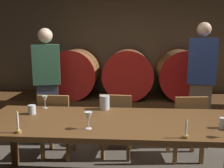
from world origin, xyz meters
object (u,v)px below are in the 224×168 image
object	(u,v)px
wine_barrel_center	(128,73)
wine_glass_left	(88,117)
wine_barrel_left	(75,73)
guest_right	(201,84)
guest_left	(47,86)
cup_left	(32,110)
candle_left	(18,127)
candle_right	(186,133)
chair_center	(116,122)
pitcher	(105,102)
chair_left	(57,123)
dining_table	(117,126)
wine_glass_far_left	(45,99)
cup_center	(223,123)
wine_barrel_right	(181,74)
chair_right	(187,125)

from	to	relation	value
wine_barrel_center	wine_glass_left	distance (m)	2.37
wine_barrel_left	guest_right	size ratio (longest dim) A/B	0.48
wine_barrel_left	guest_left	xyz separation A→B (m)	(-0.21, -0.94, -0.06)
cup_left	wine_glass_left	bearing A→B (deg)	-30.66
candle_left	candle_right	size ratio (longest dim) A/B	1.16
chair_center	candle_left	distance (m)	1.43
candle_right	pitcher	distance (m)	1.11
wine_barrel_center	wine_glass_left	size ratio (longest dim) A/B	5.31
cup_left	candle_left	bearing A→B (deg)	-80.82
candle_left	candle_right	world-z (taller)	candle_left
chair_left	wine_barrel_center	bearing A→B (deg)	-121.77
candle_left	dining_table	bearing A→B (deg)	24.71
chair_center	wine_glass_far_left	bearing A→B (deg)	27.32
cup_center	chair_center	bearing A→B (deg)	139.29
chair_left	guest_left	world-z (taller)	guest_left
cup_left	cup_center	world-z (taller)	same
wine_barrel_right	dining_table	distance (m)	2.35
wine_barrel_center	chair_center	bearing A→B (deg)	-95.83
dining_table	wine_barrel_center	bearing A→B (deg)	87.43
dining_table	wine_barrel_right	bearing A→B (deg)	63.73
cup_center	dining_table	bearing A→B (deg)	171.68
guest_right	pitcher	size ratio (longest dim) A/B	11.06
chair_right	cup_center	bearing A→B (deg)	92.00
chair_center	wine_glass_left	xyz separation A→B (m)	(-0.20, -0.99, 0.39)
wine_barrel_left	wine_glass_far_left	size ratio (longest dim) A/B	5.70
cup_left	dining_table	bearing A→B (deg)	-9.65
chair_right	guest_left	xyz separation A→B (m)	(-1.95, 0.45, 0.39)
chair_center	candle_left	world-z (taller)	candle_left
wine_barrel_center	guest_left	distance (m)	1.51
wine_barrel_right	chair_right	xyz separation A→B (m)	(-0.17, -1.39, -0.45)
wine_barrel_left	chair_center	size ratio (longest dim) A/B	0.98
chair_center	candle_right	size ratio (longest dim) A/B	4.89
candle_right	cup_center	xyz separation A→B (m)	(0.39, 0.26, 0.00)
chair_left	cup_center	world-z (taller)	chair_left
wine_barrel_center	candle_right	world-z (taller)	wine_barrel_center
chair_right	pitcher	xyz separation A→B (m)	(-1.03, -0.31, 0.36)
wine_barrel_right	cup_left	size ratio (longest dim) A/B	8.64
chair_left	guest_left	size ratio (longest dim) A/B	0.51
pitcher	guest_right	bearing A→B (deg)	32.26
wine_barrel_left	cup_center	world-z (taller)	wine_barrel_left
candle_right	wine_barrel_center	bearing A→B (deg)	101.36
dining_table	wine_glass_left	distance (m)	0.39
wine_barrel_center	pitcher	xyz separation A→B (m)	(-0.26, -1.70, -0.10)
cup_left	pitcher	bearing A→B (deg)	17.06
chair_left	wine_glass_left	size ratio (longest dim) A/B	5.44
wine_barrel_left	chair_left	distance (m)	1.50
pitcher	chair_center	bearing A→B (deg)	70.86
cup_left	candle_right	bearing A→B (deg)	-20.31
candle_right	cup_left	size ratio (longest dim) A/B	1.81
dining_table	wine_glass_left	xyz separation A→B (m)	(-0.25, -0.25, 0.18)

